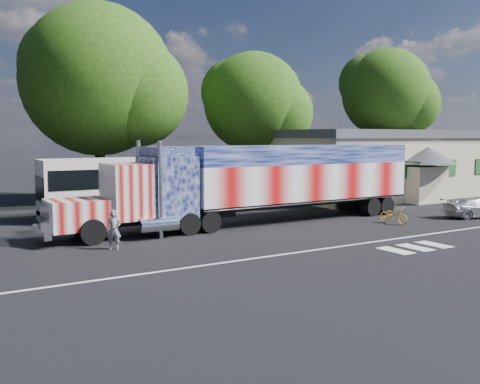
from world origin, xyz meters
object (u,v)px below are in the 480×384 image
tree_n_mid (101,80)px  tree_far_ne (388,94)px  parked_car (476,208)px  coach_bus (143,185)px  tree_ne_a (255,103)px  bicycle (394,215)px  semi_truck (263,181)px  woman (114,230)px

tree_n_mid → tree_far_ne: bearing=0.6°
parked_car → tree_far_ne: bearing=-15.7°
coach_bus → tree_ne_a: bearing=24.8°
bicycle → tree_n_mid: (-10.56, 17.64, 8.18)m
bicycle → tree_ne_a: 16.92m
tree_far_ne → tree_ne_a: bearing=-171.6°
parked_car → tree_n_mid: 26.05m
parked_car → tree_far_ne: (12.34, 18.86, 8.38)m
tree_n_mid → tree_ne_a: bearing=-10.9°
semi_truck → tree_far_ne: bearing=30.3°
coach_bus → bicycle: 14.60m
semi_truck → parked_car: 12.86m
tree_n_mid → tree_ne_a: tree_n_mid is taller
coach_bus → tree_far_ne: size_ratio=0.89×
tree_far_ne → coach_bus: bearing=-164.8°
tree_n_mid → parked_car: bearing=-48.5°
semi_truck → woman: (-9.12, -2.54, -1.50)m
coach_bus → tree_far_ne: bearing=15.2°
bicycle → tree_ne_a: size_ratio=0.16×
woman → bicycle: (15.08, -1.31, -0.36)m
semi_truck → woman: 9.58m
semi_truck → tree_far_ne: size_ratio=1.59×
parked_car → tree_far_ne: tree_far_ne is taller
semi_truck → tree_ne_a: 14.39m
tree_ne_a → parked_car: bearing=-73.4°
bicycle → tree_far_ne: bearing=38.2°
woman → bicycle: 15.14m
parked_car → coach_bus: bearing=73.2°
semi_truck → tree_ne_a: bearing=59.0°
semi_truck → coach_bus: bearing=125.1°
parked_car → tree_far_ne: size_ratio=0.30×
coach_bus → woman: bearing=-117.8°
bicycle → tree_far_ne: (18.20, 17.95, 8.49)m
tree_far_ne → semi_truck: bearing=-149.7°
tree_far_ne → tree_ne_a: (-17.21, -2.53, -1.61)m
tree_far_ne → tree_ne_a: size_ratio=1.18×
tree_n_mid → tree_ne_a: size_ratio=1.24×
woman → tree_n_mid: size_ratio=0.12×
tree_far_ne → tree_n_mid: (-28.75, -0.31, -0.31)m
parked_car → woman: (-20.93, 2.22, 0.25)m
parked_car → woman: bearing=101.4°
coach_bus → parked_car: (16.25, -11.08, -1.21)m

